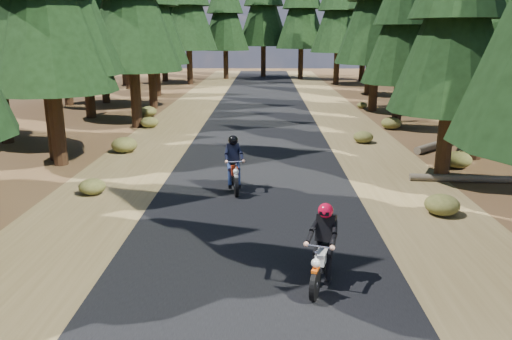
{
  "coord_description": "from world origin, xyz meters",
  "views": [
    {
      "loc": [
        0.24,
        -11.43,
        4.62
      ],
      "look_at": [
        0.0,
        1.5,
        1.1
      ],
      "focal_mm": 35.0,
      "sensor_mm": 36.0,
      "label": 1
    }
  ],
  "objects": [
    {
      "name": "rider_lead",
      "position": [
        1.33,
        -2.81,
        0.54
      ],
      "size": [
        1.06,
        1.86,
        1.59
      ],
      "rotation": [
        0.0,
        0.0,
        2.83
      ],
      "color": "silver",
      "rests_on": "road"
    },
    {
      "name": "ground",
      "position": [
        0.0,
        0.0,
        0.0
      ],
      "size": [
        120.0,
        120.0,
        0.0
      ],
      "primitive_type": "plane",
      "color": "#442C18",
      "rests_on": "ground"
    },
    {
      "name": "shoulder_l",
      "position": [
        -4.6,
        5.0,
        0.0
      ],
      "size": [
        3.2,
        100.0,
        0.01
      ],
      "primitive_type": "cube",
      "color": "brown",
      "rests_on": "ground"
    },
    {
      "name": "rider_follow",
      "position": [
        -0.7,
        3.14,
        0.57
      ],
      "size": [
        0.86,
        1.95,
        1.68
      ],
      "rotation": [
        0.0,
        0.0,
        3.3
      ],
      "color": "#A0230A",
      "rests_on": "road"
    },
    {
      "name": "shoulder_r",
      "position": [
        4.6,
        5.0,
        0.0
      ],
      "size": [
        3.2,
        100.0,
        0.01
      ],
      "primitive_type": "cube",
      "color": "brown",
      "rests_on": "ground"
    },
    {
      "name": "log_far",
      "position": [
        7.21,
        4.15,
        0.12
      ],
      "size": [
        4.47,
        0.59,
        0.24
      ],
      "primitive_type": "cylinder",
      "rotation": [
        0.0,
        1.57,
        -0.08
      ],
      "color": "#4C4233",
      "rests_on": "ground"
    },
    {
      "name": "log_near",
      "position": [
        8.25,
        9.89,
        0.16
      ],
      "size": [
        4.16,
        4.1,
        0.32
      ],
      "primitive_type": "cylinder",
      "rotation": [
        0.0,
        1.57,
        0.78
      ],
      "color": "#4C4233",
      "rests_on": "ground"
    },
    {
      "name": "understory_shrubs",
      "position": [
        0.81,
        7.2,
        0.28
      ],
      "size": [
        14.71,
        29.37,
        0.62
      ],
      "color": "#474C1E",
      "rests_on": "ground"
    },
    {
      "name": "road",
      "position": [
        0.0,
        5.0,
        0.01
      ],
      "size": [
        6.0,
        100.0,
        0.01
      ],
      "primitive_type": "cube",
      "color": "black",
      "rests_on": "ground"
    }
  ]
}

